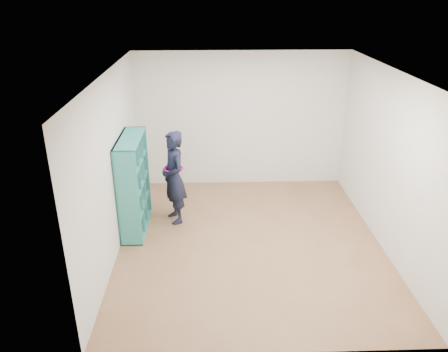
{
  "coord_description": "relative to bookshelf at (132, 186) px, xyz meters",
  "views": [
    {
      "loc": [
        -0.6,
        -5.8,
        3.67
      ],
      "look_at": [
        -0.39,
        0.3,
        0.99
      ],
      "focal_mm": 35.0,
      "sensor_mm": 36.0,
      "label": 1
    }
  ],
  "objects": [
    {
      "name": "wall_front",
      "position": [
        1.85,
        -2.76,
        0.54
      ],
      "size": [
        4.0,
        0.02,
        2.6
      ],
      "primitive_type": "cube",
      "color": "silver",
      "rests_on": "floor"
    },
    {
      "name": "wall_back",
      "position": [
        1.85,
        1.74,
        0.54
      ],
      "size": [
        4.0,
        0.02,
        2.6
      ],
      "primitive_type": "cube",
      "color": "silver",
      "rests_on": "floor"
    },
    {
      "name": "wall_right",
      "position": [
        3.85,
        -0.51,
        0.54
      ],
      "size": [
        0.02,
        4.5,
        2.6
      ],
      "primitive_type": "cube",
      "color": "silver",
      "rests_on": "floor"
    },
    {
      "name": "floor",
      "position": [
        1.85,
        -0.51,
        -0.76
      ],
      "size": [
        4.5,
        4.5,
        0.0
      ],
      "primitive_type": "plane",
      "color": "brown",
      "rests_on": "ground"
    },
    {
      "name": "person",
      "position": [
        0.65,
        0.23,
        0.03
      ],
      "size": [
        0.57,
        0.67,
        1.57
      ],
      "rotation": [
        0.0,
        0.0,
        -1.17
      ],
      "color": "black",
      "rests_on": "floor"
    },
    {
      "name": "smartphone",
      "position": [
        0.48,
        0.26,
        0.13
      ],
      "size": [
        0.07,
        0.1,
        0.14
      ],
      "rotation": [
        0.44,
        0.0,
        0.55
      ],
      "color": "silver",
      "rests_on": "person"
    },
    {
      "name": "wall_left",
      "position": [
        -0.15,
        -0.51,
        0.54
      ],
      "size": [
        0.02,
        4.5,
        2.6
      ],
      "primitive_type": "cube",
      "color": "silver",
      "rests_on": "floor"
    },
    {
      "name": "ceiling",
      "position": [
        1.85,
        -0.51,
        1.84
      ],
      "size": [
        4.5,
        4.5,
        0.0
      ],
      "primitive_type": "plane",
      "color": "white",
      "rests_on": "wall_back"
    },
    {
      "name": "bookshelf",
      "position": [
        0.0,
        0.0,
        0.0
      ],
      "size": [
        0.34,
        1.16,
        1.55
      ],
      "color": "teal",
      "rests_on": "floor"
    }
  ]
}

